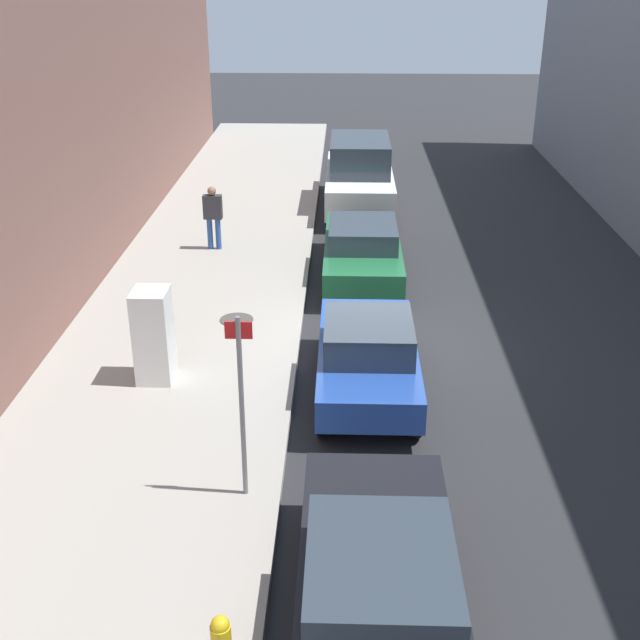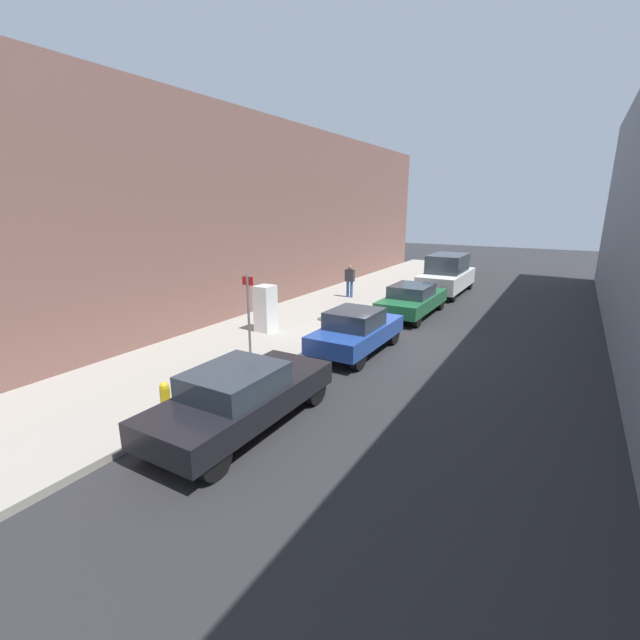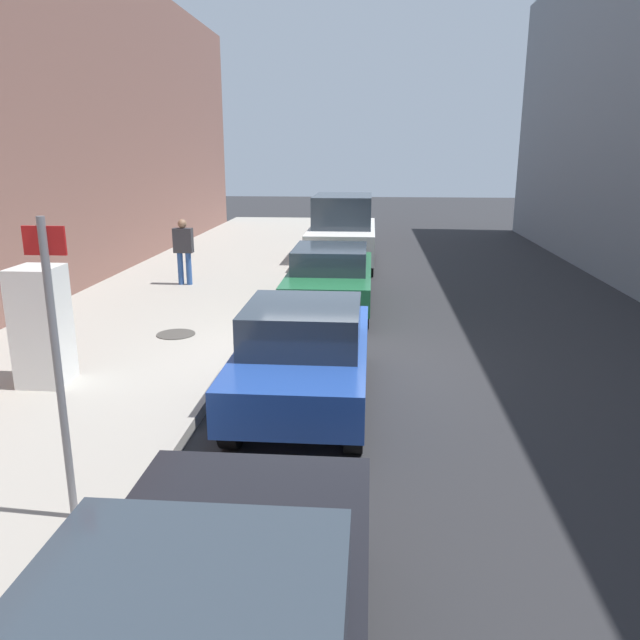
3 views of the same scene
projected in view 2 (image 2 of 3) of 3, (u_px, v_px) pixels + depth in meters
The scene contains 12 objects.
ground_plane at pixel (383, 338), 15.58m from camera, with size 80.00×80.00×0.00m, color #28282B.
sidewalk_slab at pixel (295, 322), 17.45m from camera, with size 4.78×44.00×0.17m, color #9E998E.
building_facade_near at pixel (230, 217), 17.92m from camera, with size 1.55×39.60×8.41m, color #7F564C.
discarded_refrigerator at pixel (266, 308), 15.76m from camera, with size 0.62×0.71×1.70m.
manhole_cover at pixel (326, 319), 17.56m from camera, with size 0.70×0.70×0.02m, color #47443F.
street_sign_post at pixel (249, 317), 11.86m from camera, with size 0.36×0.07×2.74m.
fire_hydrant at pixel (165, 398), 9.51m from camera, with size 0.22×0.22×0.76m.
pedestrian_walking_far at pixel (350, 279), 21.55m from camera, with size 0.47×0.22×1.64m.
parked_sedan_dark at pixel (241, 396), 9.17m from camera, with size 1.81×4.67×1.42m.
parked_hatchback_blue at pixel (356, 330), 13.91m from camera, with size 1.71×4.04×1.47m.
parked_sedan_green at pixel (412, 299), 18.59m from camera, with size 1.79×4.67×1.41m.
parked_van_white at pixel (447, 274), 23.26m from camera, with size 1.98×5.09×2.14m.
Camera 2 is at (5.55, -13.99, 4.70)m, focal length 24.00 mm.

